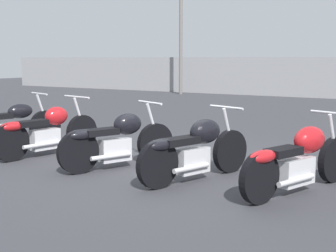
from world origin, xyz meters
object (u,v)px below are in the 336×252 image
object	(u,v)px
motorcycle_slot_1	(46,131)
motorcycle_slot_4	(299,159)
motorcycle_slot_3	(195,149)
light_pole_left	(181,8)
motorcycle_slot_0	(11,125)
motorcycle_slot_2	(117,140)

from	to	relation	value
motorcycle_slot_1	motorcycle_slot_4	bearing A→B (deg)	10.91
motorcycle_slot_3	light_pole_left	bearing A→B (deg)	139.14
light_pole_left	motorcycle_slot_1	world-z (taller)	light_pole_left
motorcycle_slot_1	motorcycle_slot_3	distance (m)	3.08
motorcycle_slot_0	motorcycle_slot_3	xyz separation A→B (m)	(4.25, -0.34, 0.02)
motorcycle_slot_0	motorcycle_slot_2	world-z (taller)	motorcycle_slot_0
light_pole_left	motorcycle_slot_0	bearing A→B (deg)	-73.36
motorcycle_slot_0	motorcycle_slot_3	distance (m)	4.26
motorcycle_slot_4	motorcycle_slot_0	bearing A→B (deg)	-162.72
motorcycle_slot_0	motorcycle_slot_2	distance (m)	2.86
motorcycle_slot_0	motorcycle_slot_2	bearing A→B (deg)	10.17
motorcycle_slot_3	motorcycle_slot_1	bearing A→B (deg)	-164.38
motorcycle_slot_0	motorcycle_slot_1	bearing A→B (deg)	7.07
motorcycle_slot_0	motorcycle_slot_2	size ratio (longest dim) A/B	1.03
motorcycle_slot_2	motorcycle_slot_4	xyz separation A→B (m)	(2.83, 0.13, -0.00)
motorcycle_slot_1	motorcycle_slot_3	size ratio (longest dim) A/B	1.07
motorcycle_slot_1	motorcycle_slot_4	distance (m)	4.50
light_pole_left	motorcycle_slot_2	xyz separation A→B (m)	(6.92, -13.96, -3.65)
motorcycle_slot_1	motorcycle_slot_4	world-z (taller)	motorcycle_slot_1
motorcycle_slot_0	motorcycle_slot_3	bearing A→B (deg)	11.94
light_pole_left	motorcycle_slot_4	size ratio (longest dim) A/B	3.24
motorcycle_slot_3	motorcycle_slot_4	world-z (taller)	motorcycle_slot_3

